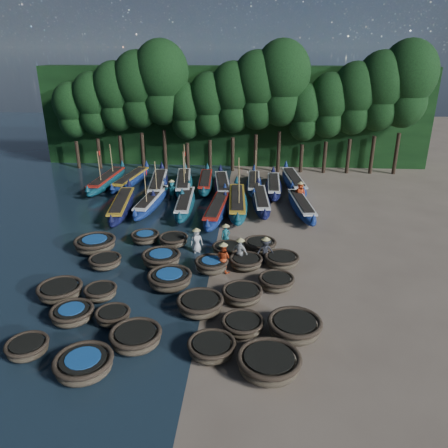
# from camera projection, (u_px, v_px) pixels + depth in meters

# --- Properties ---
(ground) EXTENTS (120.00, 120.00, 0.00)m
(ground) POSITION_uv_depth(u_px,v_px,m) (213.00, 258.00, 26.20)
(ground) COLOR #7B6B59
(ground) RESTS_ON ground
(foliage_wall) EXTENTS (40.00, 3.00, 10.00)m
(foliage_wall) POSITION_uv_depth(u_px,v_px,m) (234.00, 116.00, 46.04)
(foliage_wall) COLOR black
(foliage_wall) RESTS_ON ground
(coracle_0) EXTENTS (1.85, 1.85, 0.63)m
(coracle_0) POSITION_uv_depth(u_px,v_px,m) (27.00, 348.00, 17.82)
(coracle_0) COLOR brown
(coracle_0) RESTS_ON ground
(coracle_1) EXTENTS (2.79, 2.79, 0.78)m
(coracle_1) POSITION_uv_depth(u_px,v_px,m) (84.00, 364.00, 16.75)
(coracle_1) COLOR brown
(coracle_1) RESTS_ON ground
(coracle_2) EXTENTS (2.37, 2.37, 0.78)m
(coracle_2) POSITION_uv_depth(u_px,v_px,m) (136.00, 337.00, 18.30)
(coracle_2) COLOR brown
(coracle_2) RESTS_ON ground
(coracle_3) EXTENTS (2.15, 2.15, 0.67)m
(coracle_3) POSITION_uv_depth(u_px,v_px,m) (212.00, 348.00, 17.80)
(coracle_3) COLOR brown
(coracle_3) RESTS_ON ground
(coracle_4) EXTENTS (2.83, 2.83, 0.83)m
(coracle_4) POSITION_uv_depth(u_px,v_px,m) (269.00, 363.00, 16.79)
(coracle_4) COLOR brown
(coracle_4) RESTS_ON ground
(coracle_5) EXTENTS (2.18, 2.18, 0.70)m
(coracle_5) POSITION_uv_depth(u_px,v_px,m) (72.00, 314.00, 20.01)
(coracle_5) COLOR brown
(coracle_5) RESTS_ON ground
(coracle_6) EXTENTS (1.63, 1.63, 0.65)m
(coracle_6) POSITION_uv_depth(u_px,v_px,m) (113.00, 316.00, 19.91)
(coracle_6) COLOR brown
(coracle_6) RESTS_ON ground
(coracle_7) EXTENTS (2.48, 2.48, 0.77)m
(coracle_7) POSITION_uv_depth(u_px,v_px,m) (200.00, 304.00, 20.67)
(coracle_7) COLOR brown
(coracle_7) RESTS_ON ground
(coracle_8) EXTENTS (2.02, 2.02, 0.65)m
(coracle_8) POSITION_uv_depth(u_px,v_px,m) (243.00, 325.00, 19.28)
(coracle_8) COLOR brown
(coracle_8) RESTS_ON ground
(coracle_9) EXTENTS (2.60, 2.60, 0.85)m
(coracle_9) POSITION_uv_depth(u_px,v_px,m) (295.00, 327.00, 18.94)
(coracle_9) COLOR brown
(coracle_9) RESTS_ON ground
(coracle_10) EXTENTS (2.79, 2.79, 0.75)m
(coracle_10) POSITION_uv_depth(u_px,v_px,m) (60.00, 291.00, 21.85)
(coracle_10) COLOR brown
(coracle_10) RESTS_ON ground
(coracle_11) EXTENTS (1.73, 1.73, 0.66)m
(coracle_11) POSITION_uv_depth(u_px,v_px,m) (101.00, 292.00, 21.82)
(coracle_11) COLOR brown
(coracle_11) RESTS_ON ground
(coracle_12) EXTENTS (2.81, 2.81, 0.83)m
(coracle_12) POSITION_uv_depth(u_px,v_px,m) (170.00, 279.00, 22.84)
(coracle_12) COLOR brown
(coracle_12) RESTS_ON ground
(coracle_13) EXTENTS (2.15, 2.15, 0.69)m
(coracle_13) POSITION_uv_depth(u_px,v_px,m) (242.00, 294.00, 21.63)
(coracle_13) COLOR brown
(coracle_13) RESTS_ON ground
(coracle_14) EXTENTS (1.94, 1.94, 0.68)m
(coracle_14) POSITION_uv_depth(u_px,v_px,m) (276.00, 282.00, 22.77)
(coracle_14) COLOR brown
(coracle_14) RESTS_ON ground
(coracle_15) EXTENTS (2.28, 2.28, 0.66)m
(coracle_15) POSITION_uv_depth(u_px,v_px,m) (105.00, 262.00, 24.95)
(coracle_15) COLOR brown
(coracle_15) RESTS_ON ground
(coracle_16) EXTENTS (2.76, 2.76, 0.83)m
(coracle_16) POSITION_uv_depth(u_px,v_px,m) (161.00, 258.00, 25.08)
(coracle_16) COLOR brown
(coracle_16) RESTS_ON ground
(coracle_17) EXTENTS (2.21, 2.21, 0.76)m
(coracle_17) POSITION_uv_depth(u_px,v_px,m) (212.00, 265.00, 24.43)
(coracle_17) COLOR brown
(coracle_17) RESTS_ON ground
(coracle_18) EXTENTS (2.14, 2.14, 0.66)m
(coracle_18) POSITION_uv_depth(u_px,v_px,m) (246.00, 262.00, 24.89)
(coracle_18) COLOR brown
(coracle_18) RESTS_ON ground
(coracle_19) EXTENTS (2.35, 2.35, 0.67)m
(coracle_19) POSITION_uv_depth(u_px,v_px,m) (282.00, 260.00, 25.11)
(coracle_19) COLOR brown
(coracle_19) RESTS_ON ground
(coracle_20) EXTENTS (3.04, 3.04, 0.85)m
(coracle_20) POSITION_uv_depth(u_px,v_px,m) (95.00, 244.00, 26.89)
(coracle_20) COLOR brown
(coracle_20) RESTS_ON ground
(coracle_21) EXTENTS (2.15, 2.15, 0.65)m
(coracle_21) POSITION_uv_depth(u_px,v_px,m) (145.00, 237.00, 28.16)
(coracle_21) COLOR brown
(coracle_21) RESTS_ON ground
(coracle_22) EXTENTS (1.88, 1.88, 0.70)m
(coracle_22) POSITION_uv_depth(u_px,v_px,m) (173.00, 240.00, 27.65)
(coracle_22) COLOR brown
(coracle_22) RESTS_ON ground
(coracle_23) EXTENTS (2.17, 2.17, 0.64)m
(coracle_23) POSITION_uv_depth(u_px,v_px,m) (227.00, 249.00, 26.51)
(coracle_23) COLOR brown
(coracle_23) RESTS_ON ground
(coracle_24) EXTENTS (2.10, 2.10, 0.79)m
(coracle_24) POSITION_uv_depth(u_px,v_px,m) (260.00, 246.00, 26.75)
(coracle_24) COLOR brown
(coracle_24) RESTS_ON ground
(long_boat_2) EXTENTS (2.53, 8.49, 1.50)m
(long_boat_2) POSITION_uv_depth(u_px,v_px,m) (122.00, 205.00, 33.20)
(long_boat_2) COLOR #0F1237
(long_boat_2) RESTS_ON ground
(long_boat_3) EXTENTS (2.00, 8.15, 3.47)m
(long_boat_3) POSITION_uv_depth(u_px,v_px,m) (151.00, 201.00, 34.14)
(long_boat_3) COLOR navy
(long_boat_3) RESTS_ON ground
(long_boat_4) EXTENTS (1.85, 8.04, 1.42)m
(long_boat_4) POSITION_uv_depth(u_px,v_px,m) (185.00, 204.00, 33.71)
(long_boat_4) COLOR #0E4B51
(long_boat_4) RESTS_ON ground
(long_boat_5) EXTENTS (2.07, 8.32, 1.47)m
(long_boat_5) POSITION_uv_depth(u_px,v_px,m) (217.00, 210.00, 32.38)
(long_boat_5) COLOR navy
(long_boat_5) RESTS_ON ground
(long_boat_6) EXTENTS (2.03, 9.09, 3.87)m
(long_boat_6) POSITION_uv_depth(u_px,v_px,m) (237.00, 203.00, 33.64)
(long_boat_6) COLOR #0E4B51
(long_boat_6) RESTS_ON ground
(long_boat_7) EXTENTS (1.86, 7.87, 1.39)m
(long_boat_7) POSITION_uv_depth(u_px,v_px,m) (261.00, 201.00, 34.30)
(long_boat_7) COLOR #0F1237
(long_boat_7) RESTS_ON ground
(long_boat_8) EXTENTS (2.30, 7.91, 1.40)m
(long_boat_8) POSITION_uv_depth(u_px,v_px,m) (301.00, 206.00, 33.22)
(long_boat_8) COLOR navy
(long_boat_8) RESTS_ON ground
(long_boat_9) EXTENTS (2.01, 8.61, 3.66)m
(long_boat_9) POSITION_uv_depth(u_px,v_px,m) (107.00, 181.00, 39.29)
(long_boat_9) COLOR #0E4B51
(long_boat_9) RESTS_ON ground
(long_boat_10) EXTENTS (2.51, 8.14, 1.44)m
(long_boat_10) POSITION_uv_depth(u_px,v_px,m) (131.00, 180.00, 39.68)
(long_boat_10) COLOR navy
(long_boat_10) RESTS_ON ground
(long_boat_11) EXTENTS (2.68, 9.04, 1.60)m
(long_boat_11) POSITION_uv_depth(u_px,v_px,m) (158.00, 184.00, 38.19)
(long_boat_11) COLOR #0F1237
(long_boat_11) RESTS_ON ground
(long_boat_12) EXTENTS (2.67, 8.87, 3.80)m
(long_boat_12) POSITION_uv_depth(u_px,v_px,m) (184.00, 183.00, 38.55)
(long_boat_12) COLOR #0E4B51
(long_boat_12) RESTS_ON ground
(long_boat_13) EXTENTS (1.86, 7.84, 1.38)m
(long_boat_13) POSITION_uv_depth(u_px,v_px,m) (206.00, 182.00, 39.08)
(long_boat_13) COLOR #0E4B51
(long_boat_13) RESTS_ON ground
(long_boat_14) EXTENTS (2.49, 8.37, 1.48)m
(long_boat_14) POSITION_uv_depth(u_px,v_px,m) (222.00, 186.00, 37.97)
(long_boat_14) COLOR #0F1237
(long_boat_14) RESTS_ON ground
(long_boat_15) EXTENTS (1.39, 7.75, 3.29)m
(long_boat_15) POSITION_uv_depth(u_px,v_px,m) (254.00, 184.00, 38.68)
(long_boat_15) COLOR navy
(long_boat_15) RESTS_ON ground
(long_boat_16) EXTENTS (1.52, 7.86, 1.38)m
(long_boat_16) POSITION_uv_depth(u_px,v_px,m) (274.00, 186.00, 37.94)
(long_boat_16) COLOR #0F1237
(long_boat_16) RESTS_ON ground
(long_boat_17) EXTENTS (2.48, 8.67, 1.54)m
(long_boat_17) POSITION_uv_depth(u_px,v_px,m) (294.00, 182.00, 39.00)
(long_boat_17) COLOR navy
(long_boat_17) RESTS_ON ground
(fisherman_0) EXTENTS (0.84, 0.66, 1.71)m
(fisherman_0) POSITION_uv_depth(u_px,v_px,m) (197.00, 240.00, 26.67)
(fisherman_0) COLOR silver
(fisherman_0) RESTS_ON ground
(fisherman_1) EXTENTS (0.65, 0.52, 1.77)m
(fisherman_1) POSITION_uv_depth(u_px,v_px,m) (226.00, 235.00, 27.13)
(fisherman_1) COLOR #185F68
(fisherman_1) RESTS_ON ground
(fisherman_2) EXTENTS (1.05, 0.99, 1.91)m
(fisherman_2) POSITION_uv_depth(u_px,v_px,m) (223.00, 257.00, 24.30)
(fisherman_2) COLOR #C13E19
(fisherman_2) RESTS_ON ground
(fisherman_3) EXTENTS (1.08, 0.69, 1.78)m
(fisherman_3) POSITION_uv_depth(u_px,v_px,m) (265.00, 250.00, 25.28)
(fisherman_3) COLOR black
(fisherman_3) RESTS_ON ground
(fisherman_4) EXTENTS (1.02, 0.82, 1.82)m
(fisherman_4) POSITION_uv_depth(u_px,v_px,m) (240.00, 251.00, 25.04)
(fisherman_4) COLOR silver
(fisherman_4) RESTS_ON ground
(fisherman_5) EXTENTS (1.57, 0.69, 1.84)m
(fisherman_5) POSITION_uv_depth(u_px,v_px,m) (172.00, 190.00, 35.87)
(fisherman_5) COLOR #185F68
(fisherman_5) RESTS_ON ground
(fisherman_6) EXTENTS (0.98, 0.74, 2.01)m
(fisherman_6) POSITION_uv_depth(u_px,v_px,m) (300.00, 193.00, 34.80)
(fisherman_6) COLOR #C13E19
(fisherman_6) RESTS_ON ground
(tree_0) EXTENTS (3.68, 3.68, 8.68)m
(tree_0) POSITION_uv_depth(u_px,v_px,m) (72.00, 110.00, 43.50)
(tree_0) COLOR black
(tree_0) RESTS_ON ground
(tree_1) EXTENTS (4.09, 4.09, 9.65)m
(tree_1) POSITION_uv_depth(u_px,v_px,m) (94.00, 103.00, 43.09)
(tree_1) COLOR black
(tree_1) RESTS_ON ground
(tree_2) EXTENTS (4.51, 4.51, 10.63)m
(tree_2) POSITION_uv_depth(u_px,v_px,m) (116.00, 96.00, 42.69)
(tree_2) COLOR black
(tree_2) RESTS_ON ground
(tree_3) EXTENTS (4.92, 4.92, 11.60)m
(tree_3) POSITION_uv_depth(u_px,v_px,m) (138.00, 89.00, 42.28)
(tree_3) COLOR black
(tree_3) RESTS_ON ground
(tree_4) EXTENTS (5.34, 5.34, 12.58)m
(tree_4) POSITION_uv_depth(u_px,v_px,m) (162.00, 82.00, 41.87)
(tree_4) COLOR black
(tree_4) RESTS_ON ground
(tree_5) EXTENTS (3.68, 3.68, 8.68)m
(tree_5) POSITION_uv_depth(u_px,v_px,m) (186.00, 111.00, 42.74)
(tree_5) COLOR black
(tree_5) RESTS_ON ground
(tree_6) EXTENTS (4.09, 4.09, 9.65)m
(tree_6) POSITION_uv_depth(u_px,v_px,m) (209.00, 104.00, 42.33)
(tree_6) COLOR black
(tree_6) RESTS_ON ground
(tree_7) EXTENTS (4.51, 4.51, 10.63)m
(tree_7) POSITION_uv_depth(u_px,v_px,m) (233.00, 97.00, 41.92)
(tree_7) COLOR black
(tree_7) RESTS_ON ground
(tree_8) EXTENTS (4.92, 4.92, 11.60)m
(tree_8) POSITION_uv_depth(u_px,v_px,m) (257.00, 90.00, 41.52)
(tree_8) COLOR black
(tree_8) RESTS_ON ground
(tree_9) EXTENTS (5.34, 5.34, 12.58)m
(tree_9) POSITION_uv_depth(u_px,v_px,m) (282.00, 82.00, 41.11)
(tree_9) COLOR black
(tree_9) RESTS_ON ground
(tree_10) EXTENTS (3.68, 3.68, 8.68)m
(tree_10) POSITION_uv_depth(u_px,v_px,m) (304.00, 112.00, 41.98)
(tree_10) COLOR black
(tree_10) RESTS_ON ground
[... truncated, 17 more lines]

